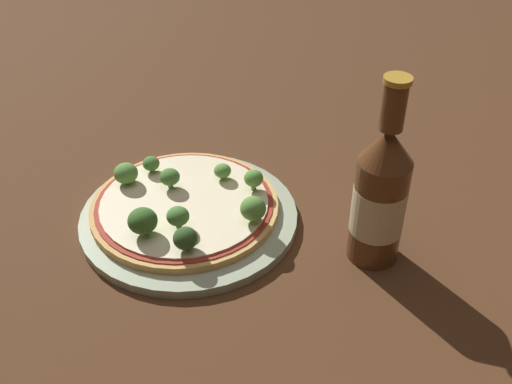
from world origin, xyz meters
The scene contains 13 objects.
ground_plane centered at (0.00, 0.00, 0.00)m, with size 3.00×3.00×0.00m, color #4C2D19.
plate centered at (-0.01, -0.02, 0.01)m, with size 0.28×0.28×0.01m.
pizza centered at (-0.01, -0.02, 0.02)m, with size 0.24×0.24×0.01m.
broccoli_floret_0 centered at (-0.01, -0.07, 0.04)m, with size 0.03×0.03×0.03m.
broccoli_floret_1 centered at (0.04, 0.03, 0.04)m, with size 0.02×0.02×0.02m.
broccoli_floret_2 centered at (-0.03, 0.01, 0.04)m, with size 0.03×0.03×0.03m.
broccoli_floret_3 centered at (0.08, -0.06, 0.04)m, with size 0.03×0.03×0.03m.
broccoli_floret_4 centered at (-0.05, -0.08, 0.05)m, with size 0.04×0.04×0.03m.
broccoli_floret_5 centered at (0.08, 0.01, 0.04)m, with size 0.02×0.02×0.03m.
broccoli_floret_6 centered at (-0.09, 0.02, 0.04)m, with size 0.03×0.03×0.03m.
broccoli_floret_7 centered at (-0.06, 0.05, 0.04)m, with size 0.02×0.02×0.02m.
broccoli_floret_8 centered at (0.00, -0.11, 0.04)m, with size 0.03×0.03×0.03m.
beer_bottle centered at (0.22, -0.09, 0.09)m, with size 0.06×0.06×0.23m.
Camera 1 is at (0.08, -0.62, 0.49)m, focal length 42.00 mm.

